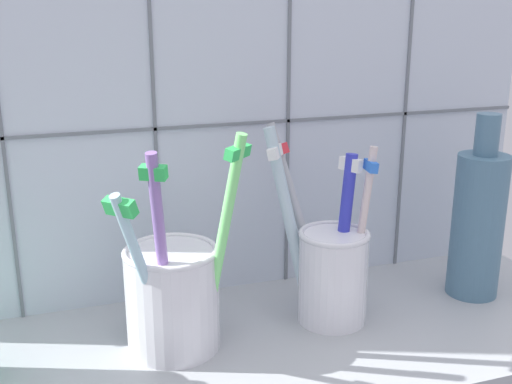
% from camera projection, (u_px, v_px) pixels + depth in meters
% --- Properties ---
extents(counter_slab, '(0.64, 0.22, 0.02)m').
position_uv_depth(counter_slab, '(262.00, 351.00, 0.54)').
color(counter_slab, '#9EA3A8').
rests_on(counter_slab, ground).
extents(tile_wall_back, '(0.64, 0.02, 0.45)m').
position_uv_depth(tile_wall_back, '(220.00, 80.00, 0.58)').
color(tile_wall_back, silver).
rests_on(tile_wall_back, ground).
extents(toothbrush_cup_left, '(0.11, 0.09, 0.18)m').
position_uv_depth(toothbrush_cup_left, '(173.00, 294.00, 0.51)').
color(toothbrush_cup_left, silver).
rests_on(toothbrush_cup_left, counter_slab).
extents(toothbrush_cup_right, '(0.09, 0.09, 0.17)m').
position_uv_depth(toothbrush_cup_right, '(330.00, 266.00, 0.56)').
color(toothbrush_cup_right, white).
rests_on(toothbrush_cup_right, counter_slab).
extents(ceramic_vase, '(0.05, 0.05, 0.18)m').
position_uv_depth(ceramic_vase, '(478.00, 221.00, 0.60)').
color(ceramic_vase, slate).
rests_on(ceramic_vase, counter_slab).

